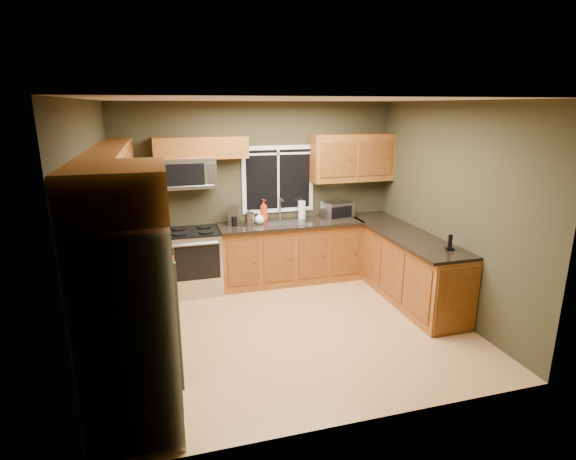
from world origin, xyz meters
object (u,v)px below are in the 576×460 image
soap_bottle_a (264,210)px  coffee_maker (234,216)px  refrigerator (131,329)px  toaster_oven (338,210)px  microwave (188,173)px  cordless_phone (450,245)px  kettle (249,218)px  paper_towel_roll (302,210)px  soap_bottle_c (259,218)px  range (194,261)px

soap_bottle_a → coffee_maker: bearing=-165.6°
refrigerator → toaster_oven: bearing=44.0°
microwave → coffee_maker: bearing=-2.7°
microwave → cordless_phone: microwave is taller
refrigerator → kettle: bearing=61.2°
paper_towel_roll → soap_bottle_c: size_ratio=1.66×
paper_towel_roll → range: bearing=-172.9°
kettle → soap_bottle_c: size_ratio=1.33×
coffee_maker → paper_towel_roll: 1.09m
range → soap_bottle_a: bearing=11.8°
range → soap_bottle_a: size_ratio=2.88×
coffee_maker → cordless_phone: (2.33, -1.92, -0.07)m
paper_towel_roll → refrigerator: bearing=-128.7°
refrigerator → soap_bottle_a: size_ratio=5.52×
coffee_maker → kettle: size_ratio=1.13×
paper_towel_roll → soap_bottle_c: 0.72m
microwave → soap_bottle_c: (1.00, -0.07, -0.70)m
paper_towel_roll → cordless_phone: 2.37m
coffee_maker → soap_bottle_a: soap_bottle_a is taller
cordless_phone → range: bearing=148.5°
cordless_phone → soap_bottle_c: bearing=136.1°
coffee_maker → kettle: (0.21, -0.11, -0.02)m
range → paper_towel_roll: paper_towel_roll is taller
microwave → soap_bottle_c: 1.22m
refrigerator → soap_bottle_c: bearing=59.3°
paper_towel_roll → soap_bottle_a: soap_bottle_a is taller
cordless_phone → kettle: bearing=139.5°
cordless_phone → microwave: bearing=146.6°
range → kettle: (0.83, -0.00, 0.58)m
kettle → soap_bottle_a: (0.27, 0.23, 0.05)m
refrigerator → coffee_maker: refrigerator is taller
microwave → soap_bottle_c: size_ratio=4.24×
toaster_oven → coffee_maker: coffee_maker is taller
toaster_oven → kettle: bearing=-178.0°
soap_bottle_a → range: bearing=-168.2°
toaster_oven → cordless_phone: size_ratio=2.40×
kettle → soap_bottle_c: (0.17, 0.07, -0.02)m
kettle → cordless_phone: (2.12, -1.81, -0.05)m
microwave → paper_towel_roll: microwave is taller
refrigerator → cordless_phone: 3.76m
soap_bottle_c → refrigerator: bearing=-120.7°
toaster_oven → coffee_maker: size_ratio=1.76×
coffee_maker → paper_towel_roll: (1.08, 0.10, 0.01)m
kettle → paper_towel_roll: (0.87, 0.21, 0.03)m
paper_towel_roll → soap_bottle_a: bearing=178.1°
toaster_oven → soap_bottle_a: size_ratio=1.45×
range → toaster_oven: (2.23, 0.05, 0.60)m
coffee_maker → paper_towel_roll: bearing=5.5°
soap_bottle_a → paper_towel_roll: bearing=-1.9°
toaster_oven → soap_bottle_c: size_ratio=2.64×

